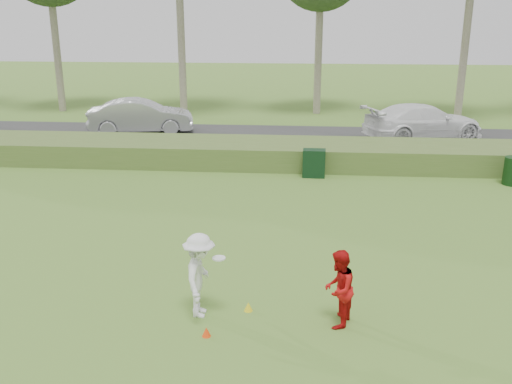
# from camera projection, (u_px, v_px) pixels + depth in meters

# --- Properties ---
(ground) EXTENTS (120.00, 120.00, 0.00)m
(ground) POSITION_uv_depth(u_px,v_px,m) (240.00, 306.00, 12.14)
(ground) COLOR #467326
(ground) RESTS_ON ground
(reed_strip) EXTENTS (80.00, 3.00, 0.90)m
(reed_strip) POSITION_uv_depth(u_px,v_px,m) (273.00, 153.00, 23.40)
(reed_strip) COLOR #476528
(reed_strip) RESTS_ON ground
(park_road) EXTENTS (80.00, 6.00, 0.06)m
(park_road) POSITION_uv_depth(u_px,v_px,m) (278.00, 138.00, 28.28)
(park_road) COLOR #2D2D2D
(park_road) RESTS_ON ground
(player_white) EXTENTS (0.87, 1.16, 1.78)m
(player_white) POSITION_uv_depth(u_px,v_px,m) (200.00, 275.00, 11.56)
(player_white) COLOR white
(player_white) RESTS_ON ground
(player_red) EXTENTS (0.80, 0.91, 1.60)m
(player_red) POSITION_uv_depth(u_px,v_px,m) (339.00, 289.00, 11.20)
(player_red) COLOR red
(player_red) RESTS_ON ground
(cone_orange) EXTENTS (0.18, 0.18, 0.19)m
(cone_orange) POSITION_uv_depth(u_px,v_px,m) (206.00, 332.00, 11.00)
(cone_orange) COLOR #FF400D
(cone_orange) RESTS_ON ground
(cone_yellow) EXTENTS (0.18, 0.18, 0.20)m
(cone_yellow) POSITION_uv_depth(u_px,v_px,m) (248.00, 306.00, 11.94)
(cone_yellow) COLOR yellow
(cone_yellow) RESTS_ON ground
(utility_cabinet) EXTENTS (0.86, 0.55, 1.05)m
(utility_cabinet) POSITION_uv_depth(u_px,v_px,m) (314.00, 163.00, 21.54)
(utility_cabinet) COLOR black
(utility_cabinet) RESTS_ON ground
(car_mid) EXTENTS (5.50, 2.87, 1.72)m
(car_mid) POSITION_uv_depth(u_px,v_px,m) (141.00, 116.00, 28.97)
(car_mid) COLOR silver
(car_mid) RESTS_ON park_road
(car_right) EXTENTS (6.32, 4.28, 1.70)m
(car_right) POSITION_uv_depth(u_px,v_px,m) (423.00, 122.00, 27.58)
(car_right) COLOR white
(car_right) RESTS_ON park_road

